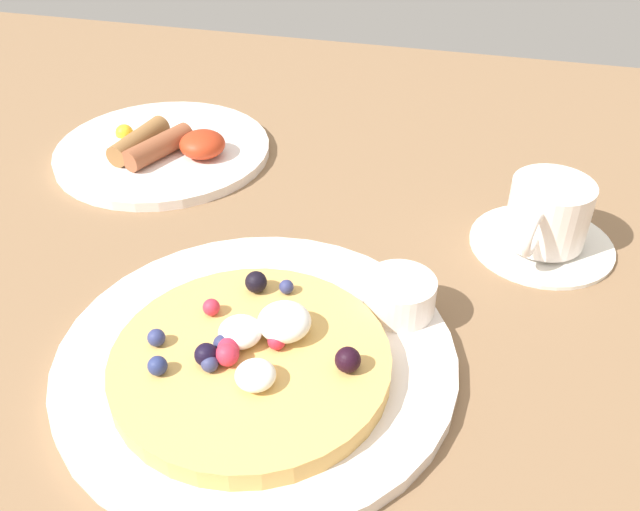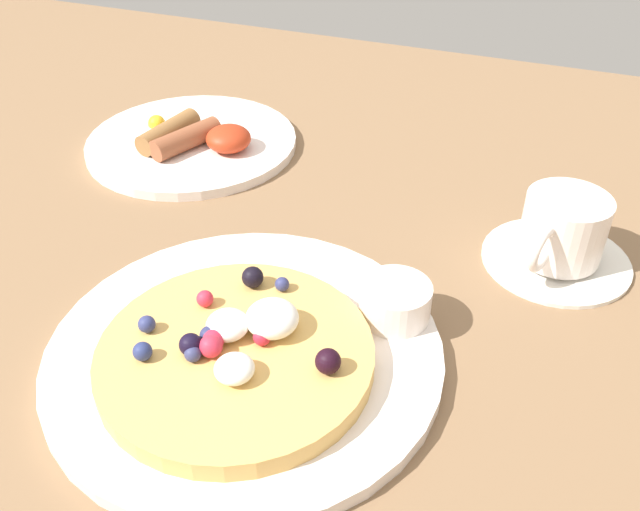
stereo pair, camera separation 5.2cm
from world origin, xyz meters
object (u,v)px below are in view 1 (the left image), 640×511
(syrup_ramekin, at_px, (400,293))
(breakfast_plate, at_px, (163,150))
(pancake_plate, at_px, (257,358))
(coffee_saucer, at_px, (541,242))
(coffee_cup, at_px, (548,212))

(syrup_ramekin, relative_size, breakfast_plate, 0.24)
(pancake_plate, xyz_separation_m, syrup_ramekin, (0.09, 0.08, 0.02))
(coffee_saucer, bearing_deg, coffee_cup, -107.68)
(breakfast_plate, height_order, coffee_saucer, breakfast_plate)
(pancake_plate, relative_size, syrup_ramekin, 5.28)
(pancake_plate, bearing_deg, breakfast_plate, 125.80)
(coffee_saucer, height_order, coffee_cup, coffee_cup)
(coffee_cup, bearing_deg, pancake_plate, -134.99)
(pancake_plate, relative_size, coffee_cup, 2.94)
(breakfast_plate, bearing_deg, pancake_plate, -54.20)
(breakfast_plate, distance_m, coffee_saucer, 0.42)
(syrup_ramekin, relative_size, coffee_cup, 0.56)
(syrup_ramekin, xyz_separation_m, breakfast_plate, (-0.30, 0.21, -0.02))
(coffee_cup, bearing_deg, coffee_saucer, 72.32)
(breakfast_plate, bearing_deg, coffee_cup, -10.81)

